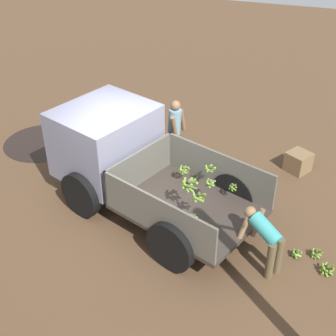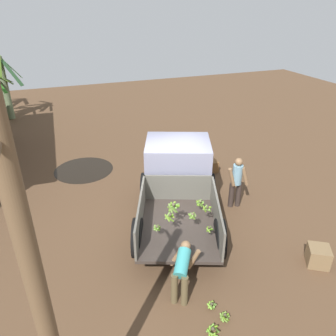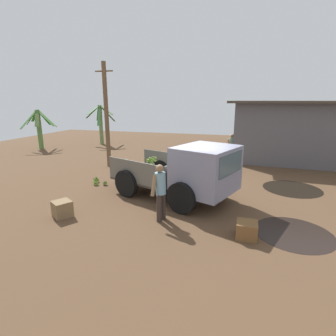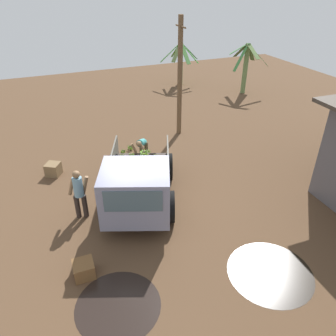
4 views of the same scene
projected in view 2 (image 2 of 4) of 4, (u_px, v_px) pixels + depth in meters
The scene contains 13 objects.
ground at pixel (173, 211), 9.98m from camera, with size 36.00×36.00×0.00m, color brown.
mud_patch_0 at pixel (84, 170), 12.42m from camera, with size 2.19×2.19×0.01m, color black.
mud_patch_1 at pixel (183, 160), 13.18m from camera, with size 2.00×2.00×0.01m, color black.
cargo_truck at pixel (178, 175), 9.80m from camera, with size 4.80×3.41×1.97m.
utility_pole at pixel (44, 319), 3.58m from camera, with size 0.93×0.21×5.20m.
banana_palm_0 at pixel (5, 87), 17.04m from camera, with size 2.37×2.23×3.30m.
person_foreground_visitor at pixel (237, 180), 9.82m from camera, with size 0.40×0.68×1.66m.
person_worker_loading at pixel (182, 269), 6.88m from camera, with size 0.92×0.84×1.11m.
banana_bunch_on_ground_0 at pixel (225, 317), 6.54m from camera, with size 0.22×0.24×0.19m.
banana_bunch_on_ground_1 at pixel (213, 331), 6.24m from camera, with size 0.26×0.26×0.22m.
banana_bunch_on_ground_2 at pixel (212, 305), 6.80m from camera, with size 0.20×0.20×0.17m.
wooden_crate_0 at pixel (318, 256), 7.90m from camera, with size 0.50×0.50×0.48m, color brown.
wooden_crate_1 at pixel (210, 166), 12.26m from camera, with size 0.51×0.51×0.42m, color brown.
Camera 2 is at (-7.70, 3.02, 5.74)m, focal length 35.00 mm.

